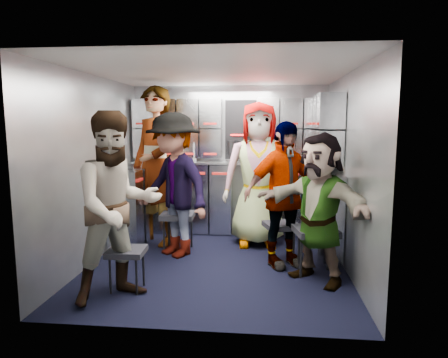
# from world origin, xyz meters

# --- Properties ---
(floor) EXTENTS (3.00, 3.00, 0.00)m
(floor) POSITION_xyz_m (0.00, 0.00, 0.00)
(floor) COLOR black
(floor) RESTS_ON ground
(wall_back) EXTENTS (2.80, 0.04, 2.10)m
(wall_back) POSITION_xyz_m (0.00, 1.50, 1.05)
(wall_back) COLOR gray
(wall_back) RESTS_ON ground
(wall_left) EXTENTS (0.04, 3.00, 2.10)m
(wall_left) POSITION_xyz_m (-1.40, 0.00, 1.05)
(wall_left) COLOR gray
(wall_left) RESTS_ON ground
(wall_right) EXTENTS (0.04, 3.00, 2.10)m
(wall_right) POSITION_xyz_m (1.40, 0.00, 1.05)
(wall_right) COLOR gray
(wall_right) RESTS_ON ground
(ceiling) EXTENTS (2.80, 3.00, 0.02)m
(ceiling) POSITION_xyz_m (0.00, 0.00, 2.10)
(ceiling) COLOR silver
(ceiling) RESTS_ON wall_back
(cart_bank_back) EXTENTS (2.68, 0.38, 0.99)m
(cart_bank_back) POSITION_xyz_m (0.00, 1.29, 0.49)
(cart_bank_back) COLOR #949AA3
(cart_bank_back) RESTS_ON ground
(cart_bank_left) EXTENTS (0.38, 0.76, 0.99)m
(cart_bank_left) POSITION_xyz_m (-1.19, 0.56, 0.49)
(cart_bank_left) COLOR #949AA3
(cart_bank_left) RESTS_ON ground
(counter) EXTENTS (2.68, 0.42, 0.03)m
(counter) POSITION_xyz_m (0.00, 1.29, 1.01)
(counter) COLOR #B0B2B7
(counter) RESTS_ON cart_bank_back
(locker_bank_back) EXTENTS (2.68, 0.28, 0.82)m
(locker_bank_back) POSITION_xyz_m (0.00, 1.35, 1.49)
(locker_bank_back) COLOR #949AA3
(locker_bank_back) RESTS_ON wall_back
(locker_bank_right) EXTENTS (0.28, 1.00, 0.82)m
(locker_bank_right) POSITION_xyz_m (1.25, 0.70, 1.49)
(locker_bank_right) COLOR #949AA3
(locker_bank_right) RESTS_ON wall_right
(right_cabinet) EXTENTS (0.28, 1.20, 1.00)m
(right_cabinet) POSITION_xyz_m (1.25, 0.60, 0.50)
(right_cabinet) COLOR #949AA3
(right_cabinet) RESTS_ON ground
(coffee_niche) EXTENTS (0.46, 0.16, 0.84)m
(coffee_niche) POSITION_xyz_m (0.18, 1.41, 1.47)
(coffee_niche) COLOR black
(coffee_niche) RESTS_ON wall_back
(red_latch_strip) EXTENTS (2.60, 0.02, 0.03)m
(red_latch_strip) POSITION_xyz_m (0.00, 1.09, 0.88)
(red_latch_strip) COLOR #B31814
(red_latch_strip) RESTS_ON cart_bank_back
(jump_seat_near_left) EXTENTS (0.36, 0.34, 0.40)m
(jump_seat_near_left) POSITION_xyz_m (-0.76, -0.81, 0.35)
(jump_seat_near_left) COLOR black
(jump_seat_near_left) RESTS_ON ground
(jump_seat_mid_left) EXTENTS (0.41, 0.39, 0.47)m
(jump_seat_mid_left) POSITION_xyz_m (-0.54, 0.42, 0.42)
(jump_seat_mid_left) COLOR black
(jump_seat_mid_left) RESTS_ON ground
(jump_seat_center) EXTENTS (0.50, 0.49, 0.46)m
(jump_seat_center) POSITION_xyz_m (0.44, 0.95, 0.40)
(jump_seat_center) COLOR black
(jump_seat_center) RESTS_ON ground
(jump_seat_mid_right) EXTENTS (0.46, 0.45, 0.43)m
(jump_seat_mid_right) POSITION_xyz_m (0.72, 0.18, 0.38)
(jump_seat_mid_right) COLOR black
(jump_seat_mid_right) RESTS_ON ground
(jump_seat_near_right) EXTENTS (0.48, 0.47, 0.49)m
(jump_seat_near_right) POSITION_xyz_m (1.05, -0.23, 0.44)
(jump_seat_near_right) COLOR black
(jump_seat_near_right) RESTS_ON ground
(attendant_standing) EXTENTS (0.89, 0.79, 2.04)m
(attendant_standing) POSITION_xyz_m (-0.87, 0.69, 1.02)
(attendant_standing) COLOR black
(attendant_standing) RESTS_ON ground
(attendant_arc_a) EXTENTS (1.03, 1.01, 1.67)m
(attendant_arc_a) POSITION_xyz_m (-0.76, -0.99, 0.84)
(attendant_arc_a) COLOR black
(attendant_arc_a) RESTS_ON ground
(attendant_arc_b) EXTENTS (1.25, 1.17, 1.69)m
(attendant_arc_b) POSITION_xyz_m (-0.54, 0.24, 0.84)
(attendant_arc_b) COLOR black
(attendant_arc_b) RESTS_ON ground
(attendant_arc_c) EXTENTS (0.92, 0.63, 1.84)m
(attendant_arc_c) POSITION_xyz_m (0.44, 0.77, 0.92)
(attendant_arc_c) COLOR black
(attendant_arc_c) RESTS_ON ground
(attendant_arc_d) EXTENTS (1.00, 0.79, 1.59)m
(attendant_arc_d) POSITION_xyz_m (0.72, 0.00, 0.79)
(attendant_arc_d) COLOR black
(attendant_arc_d) RESTS_ON ground
(attendant_arc_e) EXTENTS (1.30, 1.27, 1.48)m
(attendant_arc_e) POSITION_xyz_m (1.05, -0.41, 0.74)
(attendant_arc_e) COLOR black
(attendant_arc_e) RESTS_ON ground
(bottle_left) EXTENTS (0.06, 0.06, 0.25)m
(bottle_left) POSITION_xyz_m (-1.03, 1.24, 1.16)
(bottle_left) COLOR white
(bottle_left) RESTS_ON counter
(bottle_mid) EXTENTS (0.07, 0.07, 0.27)m
(bottle_mid) POSITION_xyz_m (-0.47, 1.24, 1.16)
(bottle_mid) COLOR white
(bottle_mid) RESTS_ON counter
(bottle_right) EXTENTS (0.07, 0.07, 0.23)m
(bottle_right) POSITION_xyz_m (0.31, 1.24, 1.14)
(bottle_right) COLOR white
(bottle_right) RESTS_ON counter
(cup_left) EXTENTS (0.07, 0.07, 0.10)m
(cup_left) POSITION_xyz_m (-1.13, 1.23, 1.08)
(cup_left) COLOR beige
(cup_left) RESTS_ON counter
(cup_right) EXTENTS (0.08, 0.08, 0.10)m
(cup_right) POSITION_xyz_m (1.06, 1.23, 1.08)
(cup_right) COLOR beige
(cup_right) RESTS_ON counter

